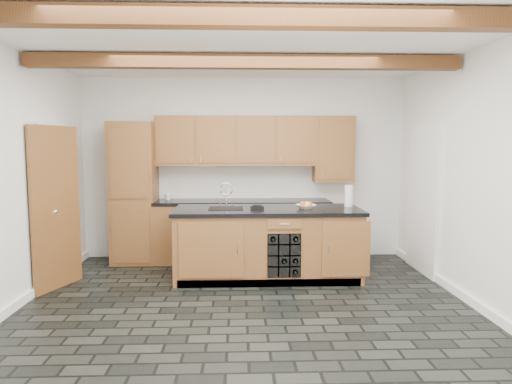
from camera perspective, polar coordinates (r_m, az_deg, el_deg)
ground at (r=4.99m, az=-1.18°, el=-14.81°), size 5.00×5.00×0.00m
room_shell at (r=5.20m, az=-2.25°, el=3.26°), size 5.01×5.00×5.00m
back_cabinetry at (r=6.96m, az=-4.59°, el=-0.61°), size 3.65×0.62×2.20m
island at (r=6.10m, az=1.51°, el=-6.40°), size 2.48×0.96×0.93m
faucet at (r=6.06m, az=-3.77°, el=-1.71°), size 0.45×0.40×0.34m
kitchen_scale at (r=5.96m, az=0.17°, el=-1.91°), size 0.18×0.12×0.05m
fruit_bowl at (r=6.01m, az=6.26°, el=-1.83°), size 0.32×0.32×0.06m
fruit_cluster at (r=6.01m, az=6.26°, el=-1.52°), size 0.16×0.17×0.07m
paper_towel at (r=6.35m, az=11.51°, el=-0.48°), size 0.11×0.11×0.29m
mug at (r=7.08m, az=-10.95°, el=-0.57°), size 0.12×0.12×0.10m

